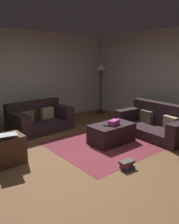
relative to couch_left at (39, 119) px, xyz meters
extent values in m
plane|color=brown|center=(-0.19, -2.24, -0.29)|extent=(6.40, 6.40, 0.00)
cube|color=#BCB7B2|center=(-0.19, 0.90, 1.01)|extent=(6.40, 0.12, 2.60)
cube|color=#2D1E23|center=(0.01, -0.09, -0.17)|extent=(1.59, 1.04, 0.24)
cube|color=#2D1E23|center=(-0.02, 0.25, 0.20)|extent=(1.54, 0.36, 0.49)
cube|color=#2D1E23|center=(0.65, -0.05, 0.12)|extent=(0.31, 0.94, 0.33)
cube|color=#2D1E23|center=(-0.63, -0.14, 0.12)|extent=(0.31, 0.94, 0.33)
cube|color=tan|center=(0.30, 0.07, 0.10)|extent=(0.37, 0.16, 0.30)
cube|color=brown|center=(-0.31, 0.03, 0.10)|extent=(0.37, 0.18, 0.31)
cube|color=#2D1E23|center=(1.96, -2.18, -0.17)|extent=(1.05, 1.84, 0.23)
cube|color=#2D1E23|center=(2.31, -2.20, 0.21)|extent=(0.34, 1.80, 0.53)
cube|color=#2D1E23|center=(2.00, -1.41, 0.09)|extent=(0.96, 0.29, 0.30)
cube|color=tan|center=(2.09, -2.55, 0.09)|extent=(0.22, 0.38, 0.31)
cube|color=brown|center=(2.13, -1.83, 0.09)|extent=(0.18, 0.37, 0.30)
cube|color=#2D1E23|center=(0.84, -1.87, -0.08)|extent=(0.99, 0.58, 0.42)
cube|color=#B23F8C|center=(0.84, -1.93, 0.19)|extent=(0.29, 0.21, 0.11)
cube|color=black|center=(0.66, -1.90, 0.14)|extent=(0.13, 0.16, 0.02)
cube|color=#4C3323|center=(-1.30, -1.42, -0.03)|extent=(0.52, 0.44, 0.51)
cube|color=silver|center=(-1.30, -1.42, 0.24)|extent=(0.38, 0.32, 0.02)
cube|color=black|center=(-1.34, -1.59, 0.37)|extent=(0.38, 0.31, 0.09)
cube|color=#2D5193|center=(0.18, -2.92, -0.26)|extent=(0.23, 0.19, 0.04)
cube|color=#B7332D|center=(0.17, -2.90, -0.21)|extent=(0.23, 0.18, 0.05)
cube|color=#4C423D|center=(0.17, -2.91, -0.16)|extent=(0.27, 0.17, 0.05)
cylinder|color=black|center=(2.54, 0.38, -0.27)|extent=(0.28, 0.28, 0.02)
cylinder|color=black|center=(2.54, 0.38, 0.45)|extent=(0.04, 0.04, 1.46)
cone|color=beige|center=(2.54, 0.38, 1.30)|extent=(0.36, 0.36, 0.24)
cube|color=maroon|center=(0.84, -1.87, -0.28)|extent=(2.60, 2.00, 0.01)
camera|label=1|loc=(-2.50, -5.17, 1.55)|focal=35.40mm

